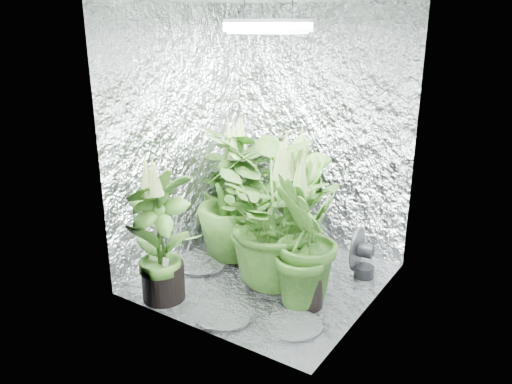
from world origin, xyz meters
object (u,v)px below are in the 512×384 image
(plant_b, at_px, (298,202))
(plant_c, at_px, (297,220))
(circulation_fan, at_px, (361,256))
(grow_lamp, at_px, (268,26))
(plant_f, at_px, (160,236))
(plant_e, at_px, (268,219))
(plant_a, at_px, (243,182))
(plant_g, at_px, (306,242))
(plant_d, at_px, (233,198))

(plant_b, xyz_separation_m, plant_c, (0.12, -0.23, -0.05))
(plant_b, distance_m, circulation_fan, 0.65)
(plant_c, bearing_deg, grow_lamp, -123.32)
(circulation_fan, bearing_deg, plant_c, -157.63)
(plant_f, bearing_deg, plant_e, 48.21)
(plant_a, distance_m, plant_c, 0.77)
(plant_a, distance_m, circulation_fan, 1.20)
(plant_b, distance_m, plant_g, 0.74)
(grow_lamp, height_order, plant_e, grow_lamp)
(plant_c, distance_m, plant_g, 0.48)
(grow_lamp, relative_size, plant_b, 0.47)
(plant_d, bearing_deg, circulation_fan, 15.36)
(plant_a, distance_m, plant_f, 1.15)
(plant_e, bearing_deg, plant_d, 154.52)
(grow_lamp, relative_size, plant_f, 0.47)
(plant_e, bearing_deg, plant_g, -15.59)
(plant_b, relative_size, plant_e, 0.97)
(plant_a, height_order, plant_f, plant_a)
(plant_g, bearing_deg, circulation_fan, 74.97)
(plant_b, bearing_deg, grow_lamp, -92.45)
(plant_b, relative_size, plant_f, 1.02)
(plant_b, bearing_deg, plant_f, -113.18)
(plant_b, xyz_separation_m, plant_e, (0.04, -0.52, 0.04))
(plant_a, bearing_deg, plant_b, -5.76)
(plant_b, height_order, plant_g, plant_b)
(grow_lamp, xyz_separation_m, plant_a, (-0.56, 0.51, -1.29))
(plant_f, relative_size, circulation_fan, 2.71)
(grow_lamp, height_order, plant_a, grow_lamp)
(plant_a, distance_m, plant_d, 0.38)
(plant_b, bearing_deg, plant_d, -146.14)
(plant_g, distance_m, circulation_fan, 0.70)
(plant_e, height_order, plant_f, plant_e)
(plant_d, height_order, plant_e, plant_d)
(plant_f, distance_m, plant_g, 0.99)
(plant_f, bearing_deg, plant_b, 66.82)
(plant_b, height_order, plant_d, plant_d)
(grow_lamp, relative_size, plant_d, 0.44)
(grow_lamp, distance_m, plant_f, 1.56)
(plant_f, distance_m, circulation_fan, 1.52)
(plant_g, xyz_separation_m, circulation_fan, (0.16, 0.60, -0.31))
(plant_c, distance_m, plant_d, 0.57)
(circulation_fan, bearing_deg, plant_e, -139.72)
(plant_c, distance_m, circulation_fan, 0.56)
(plant_d, xyz_separation_m, plant_f, (-0.03, -0.80, -0.05))
(grow_lamp, xyz_separation_m, plant_b, (0.02, 0.45, -1.34))
(plant_f, bearing_deg, plant_c, 55.46)
(grow_lamp, height_order, circulation_fan, grow_lamp)
(grow_lamp, bearing_deg, plant_b, 87.55)
(plant_b, xyz_separation_m, plant_f, (-0.47, -1.09, -0.01))
(plant_d, bearing_deg, plant_b, 33.86)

